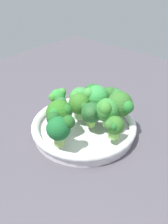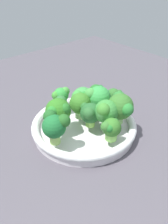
{
  "view_description": "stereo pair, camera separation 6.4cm",
  "coord_description": "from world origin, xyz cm",
  "px_view_note": "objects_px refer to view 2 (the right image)",
  "views": [
    {
      "loc": [
        -40.13,
        -36.09,
        41.2
      ],
      "look_at": [
        -0.1,
        -0.12,
        6.57
      ],
      "focal_mm": 40.16,
      "sensor_mm": 36.0,
      "label": 1
    },
    {
      "loc": [
        -35.58,
        -40.58,
        41.2
      ],
      "look_at": [
        -0.1,
        -0.12,
        6.57
      ],
      "focal_mm": 40.16,
      "sensor_mm": 36.0,
      "label": 2
    }
  ],
  "objects_px": {
    "broccoli_floret_5": "(58,110)",
    "broccoli_floret_10": "(114,97)",
    "broccoli_floret_0": "(61,95)",
    "broccoli_floret_6": "(97,92)",
    "broccoli_floret_8": "(90,113)",
    "broccoli_floret_1": "(106,112)",
    "broccoli_floret_7": "(81,103)",
    "broccoli_floret_3": "(121,106)",
    "broccoli_floret_9": "(111,128)",
    "broccoli_floret_11": "(54,124)",
    "broccoli_floret_4": "(83,98)",
    "bowl": "(84,127)",
    "broccoli_floret_2": "(97,98)"
  },
  "relations": [
    {
      "from": "broccoli_floret_8",
      "to": "broccoli_floret_10",
      "type": "distance_m",
      "value": 0.11
    },
    {
      "from": "broccoli_floret_4",
      "to": "broccoli_floret_8",
      "type": "distance_m",
      "value": 0.08
    },
    {
      "from": "broccoli_floret_9",
      "to": "broccoli_floret_4",
      "type": "bearing_deg",
      "value": 75.31
    },
    {
      "from": "bowl",
      "to": "broccoli_floret_2",
      "type": "xyz_separation_m",
      "value": [
        0.06,
        0.01,
        0.06
      ]
    },
    {
      "from": "broccoli_floret_3",
      "to": "broccoli_floret_11",
      "type": "bearing_deg",
      "value": 164.65
    },
    {
      "from": "broccoli_floret_4",
      "to": "broccoli_floret_10",
      "type": "bearing_deg",
      "value": -34.22
    },
    {
      "from": "broccoli_floret_6",
      "to": "broccoli_floret_9",
      "type": "bearing_deg",
      "value": -122.66
    },
    {
      "from": "bowl",
      "to": "broccoli_floret_5",
      "type": "height_order",
      "value": "broccoli_floret_5"
    },
    {
      "from": "broccoli_floret_5",
      "to": "broccoli_floret_9",
      "type": "bearing_deg",
      "value": -62.75
    },
    {
      "from": "bowl",
      "to": "broccoli_floret_5",
      "type": "relative_size",
      "value": 3.49
    },
    {
      "from": "broccoli_floret_5",
      "to": "broccoli_floret_9",
      "type": "height_order",
      "value": "broccoli_floret_5"
    },
    {
      "from": "bowl",
      "to": "broccoli_floret_0",
      "type": "xyz_separation_m",
      "value": [
        0.0,
        0.1,
        0.05
      ]
    },
    {
      "from": "broccoli_floret_1",
      "to": "broccoli_floret_4",
      "type": "xyz_separation_m",
      "value": [
        0.02,
        0.1,
        -0.01
      ]
    },
    {
      "from": "broccoli_floret_11",
      "to": "broccoli_floret_7",
      "type": "bearing_deg",
      "value": 19.59
    },
    {
      "from": "broccoli_floret_6",
      "to": "broccoli_floret_10",
      "type": "distance_m",
      "value": 0.05
    },
    {
      "from": "broccoli_floret_0",
      "to": "broccoli_floret_1",
      "type": "height_order",
      "value": "broccoli_floret_1"
    },
    {
      "from": "broccoli_floret_0",
      "to": "broccoli_floret_3",
      "type": "relative_size",
      "value": 0.74
    },
    {
      "from": "broccoli_floret_1",
      "to": "broccoli_floret_8",
      "type": "bearing_deg",
      "value": 123.53
    },
    {
      "from": "broccoli_floret_5",
      "to": "broccoli_floret_10",
      "type": "relative_size",
      "value": 1.37
    },
    {
      "from": "broccoli_floret_1",
      "to": "broccoli_floret_6",
      "type": "height_order",
      "value": "broccoli_floret_1"
    },
    {
      "from": "broccoli_floret_0",
      "to": "broccoli_floret_7",
      "type": "distance_m",
      "value": 0.07
    },
    {
      "from": "broccoli_floret_2",
      "to": "broccoli_floret_7",
      "type": "xyz_separation_m",
      "value": [
        -0.04,
        0.01,
        -0.0
      ]
    },
    {
      "from": "bowl",
      "to": "broccoli_floret_10",
      "type": "relative_size",
      "value": 4.76
    },
    {
      "from": "broccoli_floret_2",
      "to": "broccoli_floret_8",
      "type": "xyz_separation_m",
      "value": [
        -0.05,
        -0.03,
        -0.01
      ]
    },
    {
      "from": "broccoli_floret_7",
      "to": "broccoli_floret_1",
      "type": "bearing_deg",
      "value": -82.35
    },
    {
      "from": "broccoli_floret_6",
      "to": "broccoli_floret_8",
      "type": "relative_size",
      "value": 0.88
    },
    {
      "from": "broccoli_floret_9",
      "to": "broccoli_floret_10",
      "type": "xyz_separation_m",
      "value": [
        0.11,
        0.09,
        0.0
      ]
    },
    {
      "from": "broccoli_floret_2",
      "to": "broccoli_floret_10",
      "type": "height_order",
      "value": "broccoli_floret_2"
    },
    {
      "from": "bowl",
      "to": "broccoli_floret_1",
      "type": "distance_m",
      "value": 0.09
    },
    {
      "from": "broccoli_floret_8",
      "to": "broccoli_floret_9",
      "type": "xyz_separation_m",
      "value": [
        -0.0,
        -0.07,
        -0.01
      ]
    },
    {
      "from": "broccoli_floret_4",
      "to": "broccoli_floret_9",
      "type": "height_order",
      "value": "broccoli_floret_4"
    },
    {
      "from": "broccoli_floret_2",
      "to": "broccoli_floret_7",
      "type": "relative_size",
      "value": 1.11
    },
    {
      "from": "broccoli_floret_3",
      "to": "broccoli_floret_9",
      "type": "bearing_deg",
      "value": -154.47
    },
    {
      "from": "broccoli_floret_0",
      "to": "broccoli_floret_1",
      "type": "distance_m",
      "value": 0.15
    },
    {
      "from": "broccoli_floret_0",
      "to": "broccoli_floret_5",
      "type": "height_order",
      "value": "broccoli_floret_5"
    },
    {
      "from": "bowl",
      "to": "broccoli_floret_1",
      "type": "relative_size",
      "value": 3.57
    },
    {
      "from": "broccoli_floret_1",
      "to": "broccoli_floret_3",
      "type": "distance_m",
      "value": 0.05
    },
    {
      "from": "broccoli_floret_1",
      "to": "broccoli_floret_2",
      "type": "relative_size",
      "value": 0.99
    },
    {
      "from": "broccoli_floret_4",
      "to": "broccoli_floret_5",
      "type": "xyz_separation_m",
      "value": [
        -0.1,
        -0.02,
        0.01
      ]
    },
    {
      "from": "broccoli_floret_5",
      "to": "broccoli_floret_9",
      "type": "relative_size",
      "value": 1.41
    },
    {
      "from": "bowl",
      "to": "broccoli_floret_4",
      "type": "bearing_deg",
      "value": 52.59
    },
    {
      "from": "broccoli_floret_3",
      "to": "broccoli_floret_10",
      "type": "bearing_deg",
      "value": 55.83
    },
    {
      "from": "broccoli_floret_1",
      "to": "broccoli_floret_0",
      "type": "bearing_deg",
      "value": 97.27
    },
    {
      "from": "broccoli_floret_7",
      "to": "broccoli_floret_9",
      "type": "xyz_separation_m",
      "value": [
        -0.01,
        -0.12,
        -0.01
      ]
    },
    {
      "from": "broccoli_floret_5",
      "to": "broccoli_floret_3",
      "type": "bearing_deg",
      "value": -33.97
    },
    {
      "from": "broccoli_floret_9",
      "to": "broccoli_floret_2",
      "type": "bearing_deg",
      "value": 62.12
    },
    {
      "from": "broccoli_floret_4",
      "to": "broccoli_floret_6",
      "type": "height_order",
      "value": "broccoli_floret_4"
    },
    {
      "from": "broccoli_floret_2",
      "to": "broccoli_floret_11",
      "type": "relative_size",
      "value": 1.03
    },
    {
      "from": "broccoli_floret_1",
      "to": "broccoli_floret_7",
      "type": "xyz_separation_m",
      "value": [
        -0.01,
        0.08,
        -0.01
      ]
    },
    {
      "from": "bowl",
      "to": "broccoli_floret_5",
      "type": "distance_m",
      "value": 0.09
    }
  ]
}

